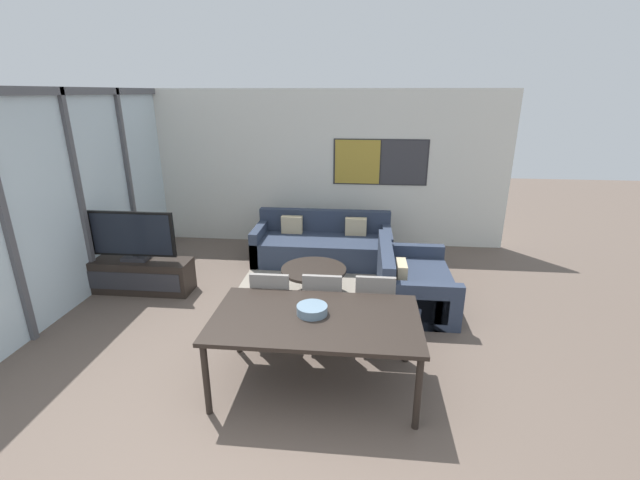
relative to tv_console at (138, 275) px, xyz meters
The scene contains 14 objects.
ground_plane 3.50m from the tv_console, 48.39° to the right, with size 24.00×24.00×0.00m, color brown.
wall_back 3.57m from the tv_console, 45.53° to the left, with size 6.90×0.09×2.80m.
window_wall_left 1.44m from the tv_console, behind, with size 0.07×5.02×2.80m.
area_rug 2.55m from the tv_console, ahead, with size 2.28×1.71×0.01m.
tv_console is the anchor object (origin of this frame).
television 0.59m from the tv_console, 90.00° to the left, with size 1.22×0.20×0.71m.
sofa_main 2.94m from the tv_console, 30.17° to the left, with size 2.28×0.97×0.80m.
sofa_side 3.84m from the tv_console, ahead, with size 0.97×1.51×0.80m.
coffee_table 2.54m from the tv_console, ahead, with size 0.91×0.91×0.41m.
dining_table 3.38m from the tv_console, 33.68° to the right, with size 1.95×1.09×0.75m.
dining_chair_left 2.50m from the tv_console, 26.93° to the right, with size 0.46×0.46×0.90m.
dining_chair_centre 3.01m from the tv_console, 21.56° to the right, with size 0.46×0.46×0.90m.
dining_chair_right 3.53m from the tv_console, 17.83° to the right, with size 0.46×0.46×0.90m.
fruit_bowl 3.33m from the tv_console, 33.23° to the right, with size 0.29×0.29×0.09m.
Camera 1 is at (0.86, -2.75, 2.74)m, focal length 24.00 mm.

